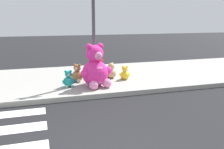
{
  "coord_description": "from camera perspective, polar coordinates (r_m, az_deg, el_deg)",
  "views": [
    {
      "loc": [
        -0.77,
        -3.53,
        2.26
      ],
      "look_at": [
        1.38,
        3.6,
        0.55
      ],
      "focal_mm": 39.34,
      "sensor_mm": 36.0,
      "label": 1
    }
  ],
  "objects": [
    {
      "name": "plush_pink_large",
      "position": [
        7.69,
        -3.83,
        1.15
      ],
      "size": [
        1.03,
        0.96,
        1.36
      ],
      "color": "#F22D93",
      "rests_on": "sidewalk"
    },
    {
      "name": "plush_teal",
      "position": [
        7.82,
        -10.05,
        -1.31
      ],
      "size": [
        0.41,
        0.37,
        0.54
      ],
      "color": "teal",
      "rests_on": "sidewalk"
    },
    {
      "name": "sign_pole",
      "position": [
        8.14,
        -4.28,
        9.99
      ],
      "size": [
        0.56,
        0.11,
        3.2
      ],
      "color": "#4C4C51",
      "rests_on": "sidewalk"
    },
    {
      "name": "plush_red",
      "position": [
        9.32,
        -3.05,
        1.59
      ],
      "size": [
        0.5,
        0.49,
        0.7
      ],
      "color": "red",
      "rests_on": "sidewalk"
    },
    {
      "name": "sidewalk",
      "position": [
        9.03,
        -11.41,
        -1.33
      ],
      "size": [
        28.0,
        4.4,
        0.15
      ],
      "primitive_type": "cube",
      "color": "#9E9B93",
      "rests_on": "ground_plane"
    },
    {
      "name": "plush_tan",
      "position": [
        8.82,
        -0.27,
        0.61
      ],
      "size": [
        0.41,
        0.41,
        0.57
      ],
      "color": "tan",
      "rests_on": "sidewalk"
    },
    {
      "name": "plush_brown",
      "position": [
        8.42,
        -8.11,
        0.01
      ],
      "size": [
        0.43,
        0.44,
        0.62
      ],
      "color": "olive",
      "rests_on": "sidewalk"
    },
    {
      "name": "plush_yellow",
      "position": [
        8.64,
        2.98,
        0.12
      ],
      "size": [
        0.37,
        0.35,
        0.49
      ],
      "color": "yellow",
      "rests_on": "sidewalk"
    }
  ]
}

